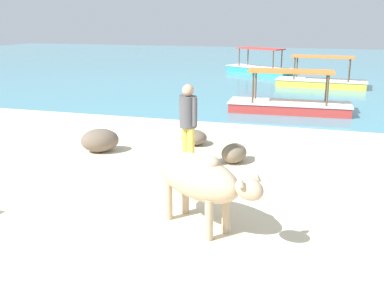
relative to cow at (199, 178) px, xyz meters
name	(u,v)px	position (x,y,z in m)	size (l,w,h in m)	color
sand_beach	(103,242)	(-1.08, -0.74, -0.73)	(18.00, 14.00, 0.04)	beige
water_surface	(279,68)	(-1.08, 21.26, -0.75)	(60.00, 36.00, 0.03)	teal
cow	(199,178)	(0.00, 0.00, 0.00)	(1.82, 1.34, 1.08)	tan
person_standing	(188,120)	(-0.86, 2.30, 0.24)	(0.42, 0.35, 1.62)	#DBC64C
shore_rock_large	(100,140)	(-3.01, 2.85, -0.46)	(0.80, 0.61, 0.50)	#6B5B4C
shore_rock_medium	(194,137)	(-1.24, 3.97, -0.55)	(0.65, 0.58, 0.33)	#6B5B4C
shore_rock_small	(234,153)	(-0.10, 2.93, -0.52)	(0.60, 0.46, 0.38)	#756651
boat_teal	(260,68)	(-1.81, 18.30, -0.46)	(3.79, 2.72, 1.29)	teal
boat_red	(289,103)	(0.53, 8.35, -0.46)	(3.72, 1.32, 1.29)	#C63833
boat_yellow	(321,81)	(1.39, 14.01, -0.46)	(3.74, 1.41, 1.29)	gold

